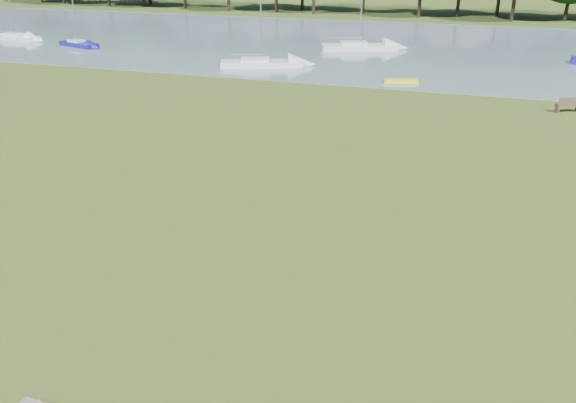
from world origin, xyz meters
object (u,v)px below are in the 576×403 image
(sailboat_1, at_px, (16,36))
(sailboat_3, at_px, (78,43))
(kayak, at_px, (401,81))
(sailboat_4, at_px, (359,45))
(riverbank_bench, at_px, (569,105))
(sailboat_5, at_px, (261,61))

(sailboat_1, distance_m, sailboat_3, 9.91)
(kayak, relative_size, sailboat_4, 0.29)
(kayak, bearing_deg, riverbank_bench, -40.20)
(sailboat_3, height_order, sailboat_5, sailboat_5)
(sailboat_1, relative_size, sailboat_4, 0.87)
(sailboat_3, distance_m, sailboat_4, 29.56)
(riverbank_bench, relative_size, sailboat_5, 0.18)
(riverbank_bench, distance_m, sailboat_5, 25.37)
(riverbank_bench, distance_m, sailboat_4, 25.75)
(riverbank_bench, xyz_separation_m, sailboat_1, (-55.99, 13.81, -0.03))
(riverbank_bench, distance_m, kayak, 12.53)
(sailboat_1, bearing_deg, sailboat_3, -2.79)
(sailboat_4, bearing_deg, sailboat_5, -141.28)
(riverbank_bench, height_order, sailboat_3, sailboat_3)
(sailboat_4, bearing_deg, sailboat_3, 173.17)
(riverbank_bench, height_order, kayak, riverbank_bench)
(kayak, distance_m, sailboat_4, 15.02)
(sailboat_5, bearing_deg, riverbank_bench, -37.97)
(sailboat_3, bearing_deg, sailboat_5, 6.59)
(sailboat_3, bearing_deg, riverbank_bench, 2.67)
(sailboat_4, distance_m, sailboat_5, 12.88)
(riverbank_bench, relative_size, sailboat_4, 0.19)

